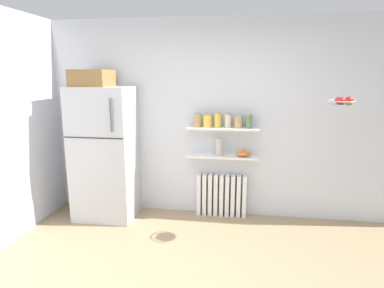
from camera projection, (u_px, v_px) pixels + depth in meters
name	position (u px, v px, depth m)	size (l,w,h in m)	color
ground_plane	(199.00, 276.00, 3.12)	(7.04, 7.04, 0.00)	#9E8460
back_wall	(214.00, 119.00, 4.34)	(7.04, 0.10, 2.60)	silver
refrigerator	(105.00, 150.00, 4.28)	(0.77, 0.66, 1.94)	#B7BABF
radiator	(221.00, 195.00, 4.41)	(0.66, 0.12, 0.57)	white
wall_shelf_lower	(222.00, 156.00, 4.27)	(0.93, 0.22, 0.03)	white
wall_shelf_upper	(223.00, 128.00, 4.19)	(0.93, 0.22, 0.03)	white
storage_jar_0	(197.00, 120.00, 4.22)	(0.10, 0.10, 0.18)	tan
storage_jar_1	(208.00, 121.00, 4.20)	(0.11, 0.11, 0.17)	yellow
storage_jar_2	(218.00, 120.00, 4.18)	(0.09, 0.09, 0.20)	yellow
storage_jar_3	(228.00, 121.00, 4.16)	(0.08, 0.08, 0.18)	beige
storage_jar_4	(238.00, 122.00, 4.14)	(0.11, 0.11, 0.17)	tan
storage_jar_5	(249.00, 121.00, 4.12)	(0.08, 0.08, 0.19)	#5B7F4C
vase	(219.00, 147.00, 4.25)	(0.09, 0.09, 0.22)	#B2ADA8
shelf_bowl	(243.00, 153.00, 4.22)	(0.18, 0.18, 0.08)	orange
hanging_fruit_basket	(343.00, 101.00, 3.44)	(0.28, 0.28, 0.10)	#B2B2B7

